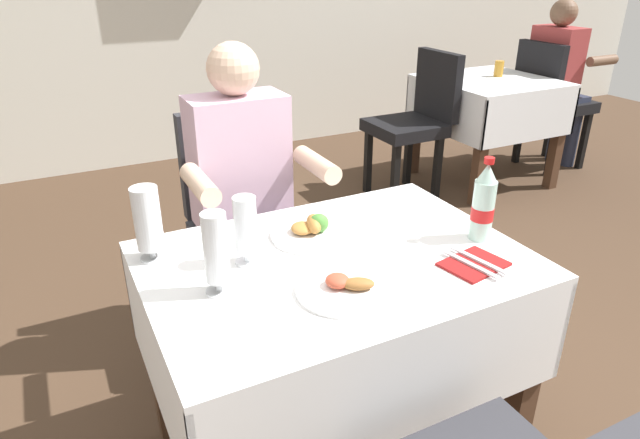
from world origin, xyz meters
TOP-DOWN VIEW (x-y plane):
  - main_dining_table at (-0.07, 0.18)m, footprint 1.07×0.76m
  - chair_far_diner_seat at (-0.07, 0.96)m, footprint 0.44×0.50m
  - seated_diner_far at (-0.10, 0.85)m, footprint 0.50×0.46m
  - plate_near_camera at (-0.14, 0.02)m, footprint 0.24×0.24m
  - plate_far_diner at (-0.07, 0.34)m, footprint 0.26×0.26m
  - beer_glass_left at (-0.42, 0.16)m, footprint 0.07×0.07m
  - beer_glass_middle at (-0.30, 0.27)m, footprint 0.07×0.07m
  - beer_glass_right at (-0.53, 0.42)m, footprint 0.08×0.08m
  - cola_bottle_primary at (0.38, 0.10)m, footprint 0.07×0.07m
  - napkin_cutlery_set at (0.25, -0.02)m, footprint 0.19×0.20m
  - background_dining_table at (2.12, 1.96)m, footprint 0.82×0.84m
  - background_chair_left at (1.50, 1.96)m, footprint 0.50×0.44m
  - background_chair_right at (2.74, 1.96)m, footprint 0.50×0.44m
  - background_patron at (2.79, 1.96)m, footprint 0.46×0.50m
  - background_table_tumbler at (2.23, 2.01)m, footprint 0.06×0.06m

SIDE VIEW (x-z plane):
  - chair_far_diner_seat at x=-0.07m, z-range 0.07..1.04m
  - background_chair_left at x=1.50m, z-range 0.07..1.04m
  - background_chair_right at x=2.74m, z-range 0.07..1.04m
  - background_dining_table at x=2.12m, z-range 0.18..0.93m
  - main_dining_table at x=-0.07m, z-range 0.19..0.94m
  - seated_diner_far at x=-0.10m, z-range 0.08..1.34m
  - background_patron at x=2.79m, z-range 0.08..1.34m
  - napkin_cutlery_set at x=0.25m, z-range 0.75..0.76m
  - plate_near_camera at x=-0.14m, z-range 0.74..0.78m
  - plate_far_diner at x=-0.07m, z-range 0.73..0.80m
  - background_table_tumbler at x=2.23m, z-range 0.75..0.86m
  - beer_glass_middle at x=-0.30m, z-range 0.75..0.95m
  - beer_glass_right at x=-0.53m, z-range 0.75..0.97m
  - beer_glass_left at x=-0.42m, z-range 0.75..0.97m
  - cola_bottle_primary at x=0.38m, z-range 0.73..0.99m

